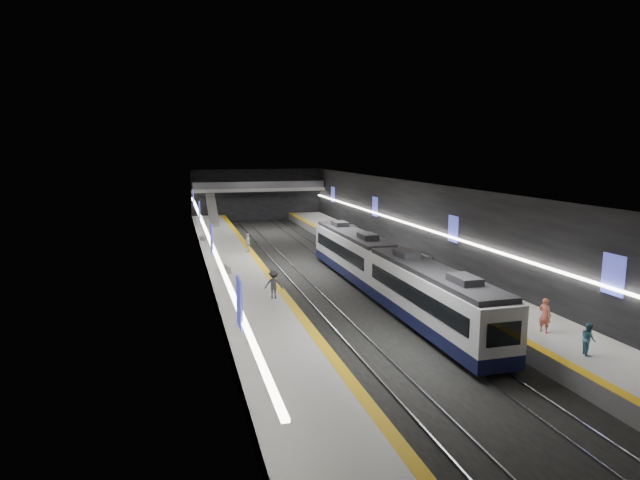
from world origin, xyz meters
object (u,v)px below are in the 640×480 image
object	(u,v)px
bench_left_near	(225,269)
passenger_right_b	(588,339)
bench_right_far	(354,227)
passenger_right_a	(545,315)
escalator	(212,210)
train	(385,270)
passenger_left_a	(248,243)
passenger_left_b	(274,284)
bench_left_far	(203,237)
bench_right_near	(424,257)

from	to	relation	value
bench_left_near	passenger_right_b	distance (m)	27.88
bench_right_far	passenger_right_a	world-z (taller)	passenger_right_a
bench_left_near	escalator	bearing A→B (deg)	76.55
bench_right_far	passenger_right_b	distance (m)	43.17
passenger_right_a	bench_left_near	bearing A→B (deg)	18.83
train	passenger_left_a	xyz separation A→B (m)	(-8.14, 15.57, -0.26)
escalator	bench_left_near	distance (m)	29.79
passenger_right_b	passenger_left_b	world-z (taller)	passenger_left_b
passenger_left_b	train	bearing A→B (deg)	-152.46
bench_right_far	escalator	bearing A→B (deg)	142.00
train	bench_left_near	world-z (taller)	train
passenger_right_b	passenger_left_a	xyz separation A→B (m)	(-12.67, 31.01, 0.12)
bench_left_far	bench_right_near	size ratio (longest dim) A/B	0.99
bench_left_near	bench_right_far	bearing A→B (deg)	36.63
bench_left_far	passenger_left_b	distance (m)	26.04
escalator	bench_right_near	distance (m)	34.23
bench_left_far	bench_right_near	xyz separation A→B (m)	(19.00, -16.84, 0.00)
passenger_right_b	passenger_left_a	bearing A→B (deg)	42.97
bench_left_far	bench_right_far	distance (m)	19.26
bench_right_near	passenger_right_a	bearing A→B (deg)	-105.74
bench_right_far	passenger_right_b	xyz separation A→B (m)	(-2.47, -43.10, 0.59)
bench_right_near	passenger_left_a	size ratio (longest dim) A/B	1.00
train	passenger_right_b	size ratio (longest dim) A/B	18.28
bench_right_near	train	bearing A→B (deg)	-141.27
train	passenger_left_a	bearing A→B (deg)	117.59
escalator	passenger_right_a	distance (m)	51.51
bench_right_near	passenger_left_a	xyz separation A→B (m)	(-15.14, 7.91, 0.71)
passenger_right_b	train	bearing A→B (deg)	37.10
bench_right_far	train	bearing A→B (deg)	-112.57
bench_right_near	passenger_right_a	world-z (taller)	passenger_right_a
train	escalator	distance (m)	38.65
bench_left_near	passenger_left_b	world-z (taller)	passenger_left_b
escalator	bench_left_far	xyz separation A→B (m)	(-2.00, -12.81, -1.67)
train	bench_left_near	distance (m)	13.54
bench_left_near	bench_right_far	world-z (taller)	bench_left_near
escalator	bench_right_far	world-z (taller)	escalator
escalator	passenger_right_b	xyz separation A→B (m)	(14.53, -52.76, -1.08)
escalator	bench_right_near	size ratio (longest dim) A/B	4.28
train	bench_right_near	bearing A→B (deg)	47.60
train	bench_right_near	world-z (taller)	train
bench_left_near	passenger_left_b	bearing A→B (deg)	-85.58
passenger_right_a	passenger_left_a	world-z (taller)	passenger_right_a
bench_right_near	passenger_right_b	xyz separation A→B (m)	(-2.47, -23.10, 0.59)
bench_right_near	passenger_left_b	bearing A→B (deg)	-159.06
train	escalator	world-z (taller)	escalator
passenger_right_a	passenger_left_a	xyz separation A→B (m)	(-12.76, 27.63, -0.04)
escalator	bench_left_far	size ratio (longest dim) A/B	4.33
bench_left_far	bench_right_near	bearing A→B (deg)	-34.35
escalator	bench_left_near	bearing A→B (deg)	-92.24
passenger_right_a	train	bearing A→B (deg)	1.04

